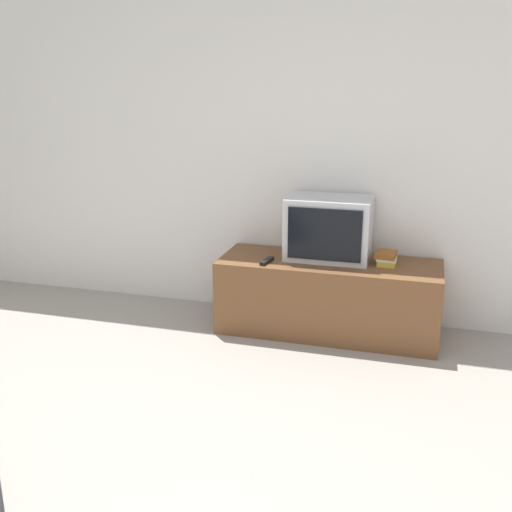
{
  "coord_description": "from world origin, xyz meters",
  "views": [
    {
      "loc": [
        1.32,
        -1.18,
        1.71
      ],
      "look_at": [
        0.35,
        2.21,
        0.66
      ],
      "focal_mm": 42.0,
      "sensor_mm": 36.0,
      "label": 1
    }
  ],
  "objects": [
    {
      "name": "book_stack",
      "position": [
        1.1,
        2.75,
        0.55
      ],
      "size": [
        0.15,
        0.19,
        0.08
      ],
      "color": "gold",
      "rests_on": "tv_stand"
    },
    {
      "name": "wall_back",
      "position": [
        0.0,
        3.03,
        1.3
      ],
      "size": [
        9.0,
        0.06,
        2.6
      ],
      "color": "white",
      "rests_on": "ground_plane"
    },
    {
      "name": "television",
      "position": [
        0.7,
        2.78,
        0.73
      ],
      "size": [
        0.57,
        0.39,
        0.43
      ],
      "color": "silver",
      "rests_on": "tv_stand"
    },
    {
      "name": "tv_stand",
      "position": [
        0.73,
        2.71,
        0.26
      ],
      "size": [
        1.5,
        0.55,
        0.51
      ],
      "color": "brown",
      "rests_on": "ground_plane"
    },
    {
      "name": "remote_on_stand",
      "position": [
        0.32,
        2.56,
        0.52
      ],
      "size": [
        0.06,
        0.17,
        0.02
      ],
      "rotation": [
        0.0,
        0.0,
        -0.15
      ],
      "color": "black",
      "rests_on": "tv_stand"
    }
  ]
}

